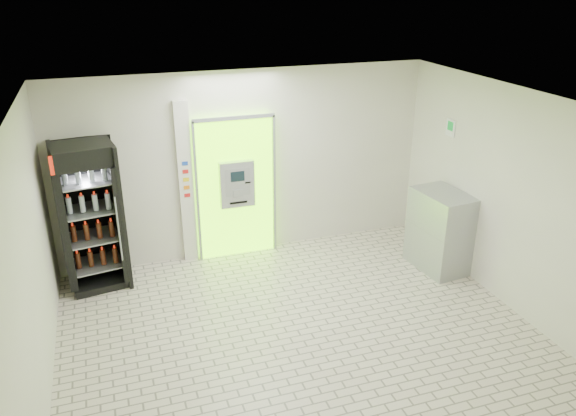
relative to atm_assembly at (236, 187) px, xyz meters
name	(u,v)px	position (x,y,z in m)	size (l,w,h in m)	color
ground	(297,330)	(0.20, -2.41, -1.17)	(6.00, 6.00, 0.00)	beige
room_shell	(299,200)	(0.20, -2.41, 0.67)	(6.00, 6.00, 6.00)	silver
atm_assembly	(236,187)	(0.00, 0.00, 0.00)	(1.30, 0.24, 2.33)	#76F607
pillar	(186,184)	(-0.78, 0.04, 0.13)	(0.22, 0.11, 2.60)	silver
beverage_cooler	(91,219)	(-2.21, -0.28, -0.13)	(0.92, 0.86, 2.17)	black
steel_cabinet	(440,231)	(2.88, -1.49, -0.54)	(0.73, 1.00, 1.26)	#9DA0A4
exit_sign	(451,128)	(3.19, -1.01, 0.95)	(0.02, 0.22, 0.26)	white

